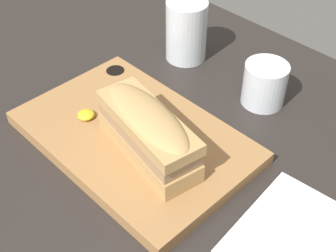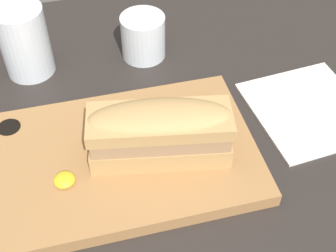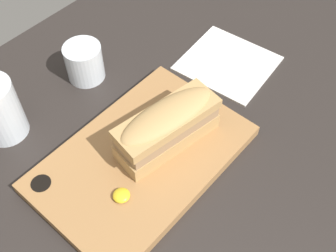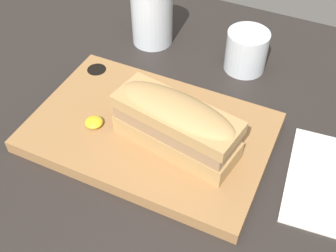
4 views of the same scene
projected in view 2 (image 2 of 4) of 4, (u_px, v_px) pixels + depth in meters
dining_table at (143, 171)px, 66.14cm from camera, size 179.74×91.77×2.00cm
serving_board at (122, 157)px, 65.13cm from camera, size 36.90×24.13×2.26cm
sandwich at (159, 129)px, 61.07cm from camera, size 19.54×9.77×8.53cm
mustard_dollop at (64, 180)px, 60.44cm from camera, size 2.81×2.81×1.12cm
water_glass at (25, 45)px, 76.02cm from camera, size 7.99×7.99×11.87cm
wine_glass at (143, 38)px, 80.10cm from camera, size 7.59×7.59×7.62cm
napkin at (309, 109)px, 72.90cm from camera, size 18.53×19.46×0.40cm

